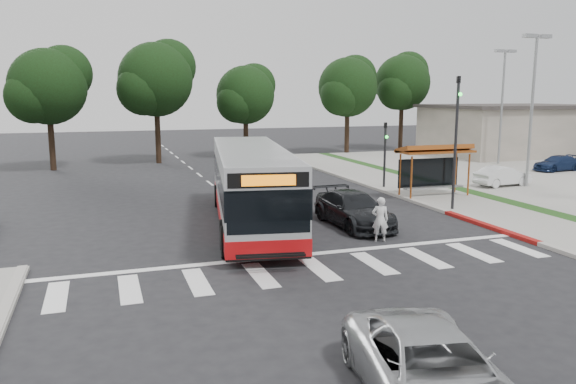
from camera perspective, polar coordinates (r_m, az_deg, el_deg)
name	(u,v)px	position (r m, az deg, el deg)	size (l,w,h in m)	color
ground	(274,234)	(23.12, -1.43, -4.24)	(140.00, 140.00, 0.00)	black
sidewalk_east	(408,188)	(34.74, 12.13, 0.42)	(4.00, 40.00, 0.12)	gray
curb_east	(379,189)	(33.77, 9.21, 0.27)	(0.30, 40.00, 0.15)	#9E9991
curb_east_red	(489,226)	(25.53, 19.70, -3.30)	(0.32, 6.00, 0.15)	maroon
parking_lot	(543,175)	(43.53, 24.49, 1.62)	(18.00, 36.00, 0.10)	gray
commercial_building	(510,131)	(56.90, 21.60, 5.74)	(14.00, 10.00, 4.40)	#AC9F90
building_roof_cap	(511,106)	(56.80, 21.76, 8.10)	(14.60, 10.60, 0.30)	#383330
crosswalk_ladder	(319,269)	(18.58, 3.18, -7.80)	(18.00, 2.60, 0.01)	silver
bus_shelter	(434,155)	(31.90, 14.62, 3.65)	(4.20, 1.60, 2.86)	#944718
traffic_signal_ne_tall	(456,132)	(28.12, 16.72, 5.88)	(0.18, 0.37, 6.50)	black
traffic_signal_ne_short	(385,148)	(34.17, 9.83, 4.43)	(0.18, 0.37, 4.00)	black
lot_light_front	(533,90)	(36.84, 23.64, 9.49)	(1.90, 0.35, 9.01)	gray
lot_light_mid	(503,91)	(48.35, 20.98, 9.56)	(1.90, 0.35, 9.01)	gray
tree_ne_a	(348,86)	(54.44, 6.13, 10.63)	(6.16, 5.74, 9.30)	black
tree_ne_b	(403,82)	(59.45, 11.58, 10.93)	(6.16, 5.74, 10.02)	black
tree_north_a	(157,78)	(47.74, -13.21, 11.18)	(6.60, 6.15, 10.17)	black
tree_north_b	(246,94)	(51.08, -4.29, 9.89)	(5.72, 5.33, 8.43)	black
tree_north_c	(49,85)	(45.62, -23.13, 9.93)	(6.16, 5.74, 9.30)	black
transit_bus	(251,187)	(24.45, -3.76, 0.55)	(2.82, 13.03, 3.37)	silver
pedestrian	(380,219)	(21.99, 9.34, -2.76)	(0.64, 0.42, 1.76)	silver
dark_sedan	(353,209)	(24.50, 6.66, -1.73)	(2.07, 5.09, 1.48)	black
silver_suv_south	(432,372)	(10.93, 14.46, -17.30)	(2.36, 5.13, 1.42)	#A9ABAE
parked_car_1	(503,176)	(36.82, 20.96, 1.53)	(1.28, 3.67, 1.21)	silver
parked_car_3	(557,163)	(45.69, 25.67, 2.65)	(1.56, 3.84, 1.11)	#15244A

